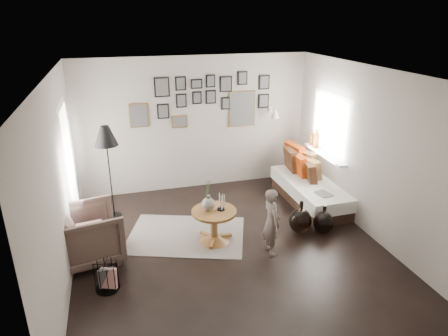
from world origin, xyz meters
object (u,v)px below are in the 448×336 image
object	(u,v)px
daybed	(308,186)
floor_lamp	(106,139)
magazine_basket	(107,277)
demijohn_large	(300,221)
armchair	(89,234)
demijohn_small	(323,223)
vase	(208,202)
pedestal_table	(214,227)
child	(271,222)

from	to	relation	value
daybed	floor_lamp	xyz separation A→B (m)	(-3.53, 0.33, 1.11)
magazine_basket	demijohn_large	xyz separation A→B (m)	(3.00, 0.62, 0.03)
daybed	floor_lamp	bearing A→B (deg)	174.16
armchair	floor_lamp	xyz separation A→B (m)	(0.34, 1.22, 1.01)
daybed	demijohn_small	size ratio (longest dim) A/B	3.91
vase	armchair	distance (m)	1.76
pedestal_table	demijohn_large	size ratio (longest dim) A/B	1.25
armchair	child	size ratio (longest dim) A/B	0.86
floor_lamp	demijohn_large	world-z (taller)	floor_lamp
daybed	child	distance (m)	1.97
daybed	demijohn_small	bearing A→B (deg)	-105.63
magazine_basket	demijohn_large	world-z (taller)	demijohn_large
floor_lamp	daybed	bearing A→B (deg)	-5.40
vase	demijohn_small	size ratio (longest dim) A/B	0.98
vase	magazine_basket	xyz separation A→B (m)	(-1.53, -0.74, -0.50)
pedestal_table	floor_lamp	size ratio (longest dim) A/B	0.42
pedestal_table	floor_lamp	xyz separation A→B (m)	(-1.47, 1.26, 1.16)
pedestal_table	magazine_basket	xyz separation A→B (m)	(-1.61, -0.72, -0.06)
armchair	floor_lamp	size ratio (longest dim) A/B	0.53
pedestal_table	child	distance (m)	0.92
armchair	demijohn_small	size ratio (longest dim) A/B	1.75
floor_lamp	vase	bearing A→B (deg)	-41.60
armchair	child	xyz separation A→B (m)	(2.54, -0.55, 0.11)
demijohn_small	child	size ratio (longest dim) A/B	0.49
pedestal_table	magazine_basket	world-z (taller)	pedestal_table
demijohn_large	floor_lamp	bearing A→B (deg)	154.66
armchair	child	distance (m)	2.60
child	armchair	bearing A→B (deg)	73.53
pedestal_table	daybed	world-z (taller)	daybed
armchair	magazine_basket	xyz separation A→B (m)	(0.21, -0.76, -0.21)
daybed	child	xyz separation A→B (m)	(-1.34, -1.43, 0.21)
demijohn_small	daybed	bearing A→B (deg)	74.81
demijohn_large	demijohn_small	size ratio (longest dim) A/B	1.10
floor_lamp	demijohn_small	world-z (taller)	floor_lamp
vase	floor_lamp	world-z (taller)	floor_lamp
vase	pedestal_table	bearing A→B (deg)	-14.04
vase	demijohn_large	xyz separation A→B (m)	(1.48, -0.12, -0.48)
pedestal_table	armchair	xyz separation A→B (m)	(-1.82, 0.04, 0.15)
armchair	floor_lamp	distance (m)	1.62
child	vase	bearing A→B (deg)	52.35
magazine_basket	demijohn_small	xyz separation A→B (m)	(3.35, 0.50, 0.00)
floor_lamp	magazine_basket	distance (m)	2.33
magazine_basket	demijohn_small	size ratio (longest dim) A/B	0.75
pedestal_table	demijohn_small	size ratio (longest dim) A/B	1.37
demijohn_small	child	xyz separation A→B (m)	(-1.02, -0.29, 0.32)
pedestal_table	daybed	size ratio (longest dim) A/B	0.35
daybed	child	bearing A→B (deg)	-133.43
magazine_basket	floor_lamp	bearing A→B (deg)	86.18
pedestal_table	armchair	size ratio (longest dim) A/B	0.78
demijohn_large	child	bearing A→B (deg)	-148.94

